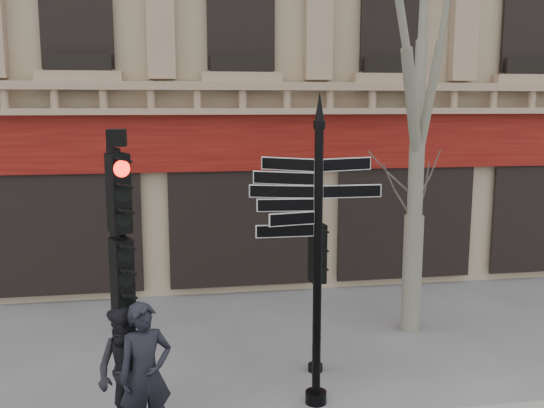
{
  "coord_description": "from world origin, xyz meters",
  "views": [
    {
      "loc": [
        -1.58,
        -8.9,
        4.49
      ],
      "look_at": [
        -0.01,
        0.6,
        2.88
      ],
      "focal_mm": 40.0,
      "sensor_mm": 36.0,
      "label": 1
    }
  ],
  "objects_px": {
    "traffic_signal_secondary": "(317,269)",
    "pedestrian_b": "(127,374)",
    "traffic_signal_main": "(121,245)",
    "plane_tree": "(423,1)",
    "pedestrian_a": "(145,375)",
    "fingerpost": "(318,199)"
  },
  "relations": [
    {
      "from": "plane_tree",
      "to": "pedestrian_a",
      "type": "xyz_separation_m",
      "value": [
        -5.03,
        -3.33,
        -5.34
      ]
    },
    {
      "from": "plane_tree",
      "to": "pedestrian_b",
      "type": "relative_size",
      "value": 4.86
    },
    {
      "from": "traffic_signal_secondary",
      "to": "pedestrian_a",
      "type": "distance_m",
      "value": 3.36
    },
    {
      "from": "pedestrian_a",
      "to": "pedestrian_b",
      "type": "distance_m",
      "value": 0.32
    },
    {
      "from": "traffic_signal_main",
      "to": "traffic_signal_secondary",
      "type": "relative_size",
      "value": 1.63
    },
    {
      "from": "pedestrian_a",
      "to": "pedestrian_b",
      "type": "bearing_deg",
      "value": 125.46
    },
    {
      "from": "fingerpost",
      "to": "traffic_signal_main",
      "type": "bearing_deg",
      "value": -164.05
    },
    {
      "from": "pedestrian_b",
      "to": "traffic_signal_main",
      "type": "bearing_deg",
      "value": 131.83
    },
    {
      "from": "pedestrian_b",
      "to": "plane_tree",
      "type": "bearing_deg",
      "value": 68.07
    },
    {
      "from": "traffic_signal_secondary",
      "to": "pedestrian_b",
      "type": "bearing_deg",
      "value": -157.43
    },
    {
      "from": "traffic_signal_main",
      "to": "plane_tree",
      "type": "xyz_separation_m",
      "value": [
        5.31,
        2.88,
        3.7
      ]
    },
    {
      "from": "pedestrian_a",
      "to": "traffic_signal_main",
      "type": "bearing_deg",
      "value": 102.53
    },
    {
      "from": "plane_tree",
      "to": "traffic_signal_main",
      "type": "bearing_deg",
      "value": -151.55
    },
    {
      "from": "fingerpost",
      "to": "traffic_signal_main",
      "type": "distance_m",
      "value": 2.81
    },
    {
      "from": "pedestrian_a",
      "to": "pedestrian_b",
      "type": "xyz_separation_m",
      "value": [
        -0.26,
        0.18,
        -0.05
      ]
    },
    {
      "from": "fingerpost",
      "to": "pedestrian_a",
      "type": "xyz_separation_m",
      "value": [
        -2.47,
        -0.73,
        -2.15
      ]
    },
    {
      "from": "traffic_signal_secondary",
      "to": "pedestrian_b",
      "type": "distance_m",
      "value": 3.49
    },
    {
      "from": "traffic_signal_secondary",
      "to": "plane_tree",
      "type": "height_order",
      "value": "plane_tree"
    },
    {
      "from": "traffic_signal_main",
      "to": "traffic_signal_secondary",
      "type": "bearing_deg",
      "value": 1.04
    },
    {
      "from": "traffic_signal_main",
      "to": "plane_tree",
      "type": "relative_size",
      "value": 0.46
    },
    {
      "from": "traffic_signal_secondary",
      "to": "pedestrian_b",
      "type": "xyz_separation_m",
      "value": [
        -2.98,
        -1.62,
        -0.86
      ]
    },
    {
      "from": "plane_tree",
      "to": "pedestrian_b",
      "type": "xyz_separation_m",
      "value": [
        -5.29,
        -3.15,
        -5.39
      ]
    }
  ]
}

